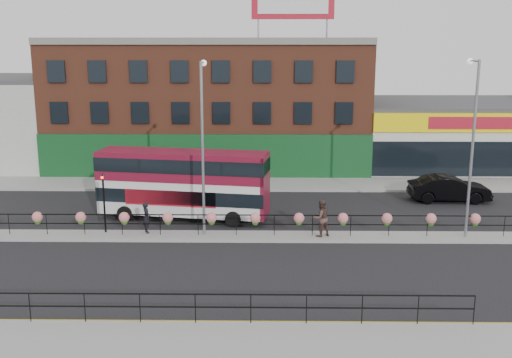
{
  "coord_description": "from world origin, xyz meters",
  "views": [
    {
      "loc": [
        0.47,
        -30.02,
        10.03
      ],
      "look_at": [
        0.0,
        3.0,
        2.5
      ],
      "focal_mm": 42.0,
      "sensor_mm": 36.0,
      "label": 1
    }
  ],
  "objects_px": {
    "pedestrian_a": "(146,218)",
    "lamp_column_east": "(472,133)",
    "car": "(449,189)",
    "lamp_column_west": "(203,133)",
    "double_decker_bus": "(184,178)",
    "pedestrian_b": "(321,218)"
  },
  "relations": [
    {
      "from": "car",
      "to": "lamp_column_east",
      "type": "xyz_separation_m",
      "value": [
        -1.43,
        -7.49,
        4.71
      ]
    },
    {
      "from": "pedestrian_a",
      "to": "lamp_column_west",
      "type": "relative_size",
      "value": 0.18
    },
    {
      "from": "double_decker_bus",
      "to": "car",
      "type": "relative_size",
      "value": 1.97
    },
    {
      "from": "lamp_column_west",
      "to": "pedestrian_b",
      "type": "bearing_deg",
      "value": -3.83
    },
    {
      "from": "pedestrian_b",
      "to": "lamp_column_west",
      "type": "distance_m",
      "value": 7.52
    },
    {
      "from": "double_decker_bus",
      "to": "pedestrian_a",
      "type": "xyz_separation_m",
      "value": [
        -1.6,
        -3.19,
        -1.46
      ]
    },
    {
      "from": "car",
      "to": "pedestrian_a",
      "type": "relative_size",
      "value": 3.08
    },
    {
      "from": "car",
      "to": "lamp_column_east",
      "type": "height_order",
      "value": "lamp_column_east"
    },
    {
      "from": "double_decker_bus",
      "to": "car",
      "type": "bearing_deg",
      "value": 13.86
    },
    {
      "from": "lamp_column_east",
      "to": "pedestrian_b",
      "type": "bearing_deg",
      "value": -178.08
    },
    {
      "from": "pedestrian_a",
      "to": "lamp_column_west",
      "type": "bearing_deg",
      "value": -115.73
    },
    {
      "from": "pedestrian_a",
      "to": "lamp_column_east",
      "type": "height_order",
      "value": "lamp_column_east"
    },
    {
      "from": "car",
      "to": "lamp_column_west",
      "type": "xyz_separation_m",
      "value": [
        -15.1,
        -7.33,
        4.66
      ]
    },
    {
      "from": "lamp_column_west",
      "to": "lamp_column_east",
      "type": "xyz_separation_m",
      "value": [
        13.68,
        -0.16,
        0.06
      ]
    },
    {
      "from": "double_decker_bus",
      "to": "pedestrian_a",
      "type": "distance_m",
      "value": 3.86
    },
    {
      "from": "pedestrian_a",
      "to": "lamp_column_east",
      "type": "bearing_deg",
      "value": -115.53
    },
    {
      "from": "pedestrian_b",
      "to": "car",
      "type": "bearing_deg",
      "value": -166.1
    },
    {
      "from": "pedestrian_a",
      "to": "lamp_column_west",
      "type": "height_order",
      "value": "lamp_column_west"
    },
    {
      "from": "double_decker_bus",
      "to": "pedestrian_b",
      "type": "bearing_deg",
      "value": -25.62
    },
    {
      "from": "car",
      "to": "lamp_column_west",
      "type": "relative_size",
      "value": 0.57
    },
    {
      "from": "pedestrian_a",
      "to": "pedestrian_b",
      "type": "height_order",
      "value": "pedestrian_b"
    },
    {
      "from": "double_decker_bus",
      "to": "car",
      "type": "xyz_separation_m",
      "value": [
        16.6,
        4.09,
        -1.6
      ]
    }
  ]
}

